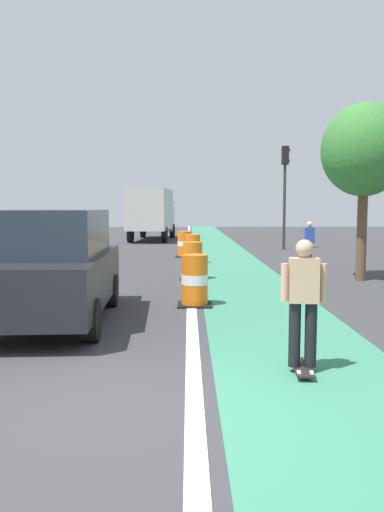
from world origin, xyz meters
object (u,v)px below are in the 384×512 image
object	(u,v)px
traffic_barrel_far	(184,244)
pedestrian_crossing	(309,243)
traffic_barrel_front	(195,281)
street_tree_sidewalk	(364,151)
skateboarder_on_lane	(303,301)
traffic_barrel_back	(193,249)
delivery_truck_down_block	(152,211)
parked_suv_nearest	(56,266)
traffic_light_corner	(285,179)
traffic_barrel_mid	(193,261)

from	to	relation	value
traffic_barrel_far	pedestrian_crossing	bearing A→B (deg)	-40.41
traffic_barrel_front	street_tree_sidewalk	bearing A→B (deg)	37.64
pedestrian_crossing	skateboarder_on_lane	bearing A→B (deg)	-103.82
street_tree_sidewalk	skateboarder_on_lane	bearing A→B (deg)	-113.38
skateboarder_on_lane	traffic_barrel_far	size ratio (longest dim) A/B	1.55
traffic_barrel_front	traffic_barrel_far	bearing A→B (deg)	91.67
traffic_barrel_back	delivery_truck_down_block	distance (m)	13.93
parked_suv_nearest	traffic_barrel_far	distance (m)	12.44
pedestrian_crossing	traffic_light_corner	bearing A→B (deg)	85.90
traffic_barrel_front	pedestrian_crossing	world-z (taller)	pedestrian_crossing
delivery_truck_down_block	skateboarder_on_lane	bearing A→B (deg)	-81.82
traffic_barrel_front	delivery_truck_down_block	world-z (taller)	delivery_truck_down_block
delivery_truck_down_block	traffic_light_corner	xyz separation A→B (m)	(7.10, -7.33, 1.65)
traffic_light_corner	pedestrian_crossing	world-z (taller)	traffic_light_corner
pedestrian_crossing	traffic_barrel_back	bearing A→B (deg)	163.28
skateboarder_on_lane	parked_suv_nearest	distance (m)	4.81
traffic_barrel_far	street_tree_sidewalk	bearing A→B (deg)	-53.84
parked_suv_nearest	street_tree_sidewalk	distance (m)	9.39
traffic_barrel_mid	traffic_barrel_far	distance (m)	6.75
traffic_barrel_mid	traffic_barrel_front	bearing A→B (deg)	-89.89
parked_suv_nearest	traffic_barrel_front	size ratio (longest dim) A/B	4.29
traffic_light_corner	traffic_barrel_front	bearing A→B (deg)	-107.75
traffic_barrel_back	street_tree_sidewalk	distance (m)	7.26
skateboarder_on_lane	traffic_barrel_front	world-z (taller)	skateboarder_on_lane
traffic_barrel_front	delivery_truck_down_block	bearing A→B (deg)	96.44
traffic_barrel_front	street_tree_sidewalk	world-z (taller)	street_tree_sidewalk
traffic_barrel_back	delivery_truck_down_block	bearing A→B (deg)	100.33
pedestrian_crossing	traffic_barrel_mid	bearing A→B (deg)	-143.95
traffic_barrel_back	skateboarder_on_lane	bearing A→B (deg)	-84.17
traffic_barrel_back	pedestrian_crossing	distance (m)	4.27
traffic_barrel_front	traffic_light_corner	size ratio (longest dim) A/B	0.21
skateboarder_on_lane	pedestrian_crossing	distance (m)	11.69
traffic_barrel_mid	pedestrian_crossing	xyz separation A→B (m)	(4.11, 2.99, 0.33)
traffic_barrel_front	traffic_barrel_far	xyz separation A→B (m)	(-0.31, 10.72, 0.00)
parked_suv_nearest	traffic_barrel_front	world-z (taller)	parked_suv_nearest
traffic_light_corner	street_tree_sidewalk	bearing A→B (deg)	-89.10
delivery_truck_down_block	street_tree_sidewalk	bearing A→B (deg)	-68.13
skateboarder_on_lane	traffic_barrel_far	world-z (taller)	skateboarder_on_lane
street_tree_sidewalk	delivery_truck_down_block	bearing A→B (deg)	111.87
pedestrian_crossing	traffic_barrel_front	bearing A→B (deg)	-120.50
delivery_truck_down_block	traffic_barrel_mid	bearing A→B (deg)	-82.17
parked_suv_nearest	pedestrian_crossing	xyz separation A→B (m)	(6.64, 8.47, -0.17)
traffic_barrel_mid	delivery_truck_down_block	size ratio (longest dim) A/B	0.14
traffic_barrel_front	traffic_barrel_back	distance (m)	8.18
parked_suv_nearest	delivery_truck_down_block	xyz separation A→B (m)	(0.08, 23.34, 0.81)
traffic_barrel_mid	traffic_light_corner	size ratio (longest dim) A/B	0.21
skateboarder_on_lane	traffic_barrel_mid	size ratio (longest dim) A/B	1.55
parked_suv_nearest	traffic_barrel_far	size ratio (longest dim) A/B	4.29
traffic_barrel_back	pedestrian_crossing	xyz separation A→B (m)	(4.08, -1.22, 0.33)
traffic_barrel_front	delivery_truck_down_block	distance (m)	22.01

